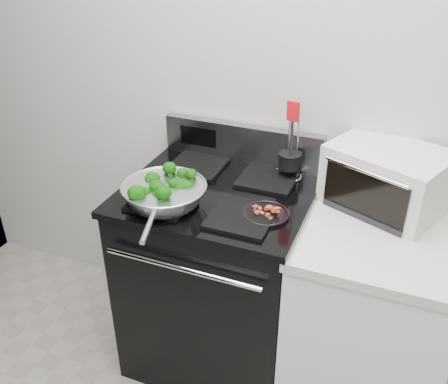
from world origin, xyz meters
The scene contains 8 objects.
back_wall centered at (0.00, 1.75, 1.35)m, with size 4.00×0.02×2.70m, color beige.
gas_range centered at (-0.30, 1.41, 0.49)m, with size 0.79×0.69×1.13m.
counter centered at (0.39, 1.41, 0.46)m, with size 0.62×0.68×0.92m.
skillet centered at (-0.45, 1.23, 1.00)m, with size 0.35×0.53×0.07m.
broccoli_pile centered at (-0.46, 1.23, 1.02)m, with size 0.27×0.27×0.09m, color black, non-canonical shape.
bacon_plate centered at (-0.05, 1.30, 0.97)m, with size 0.18×0.18×0.04m.
utensil_holder centered at (-0.05, 1.63, 1.01)m, with size 0.12×0.12×0.36m.
toaster_oven centered at (0.36, 1.60, 1.05)m, with size 0.53×0.48×0.25m.
Camera 1 is at (0.40, -0.28, 2.00)m, focal length 40.00 mm.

